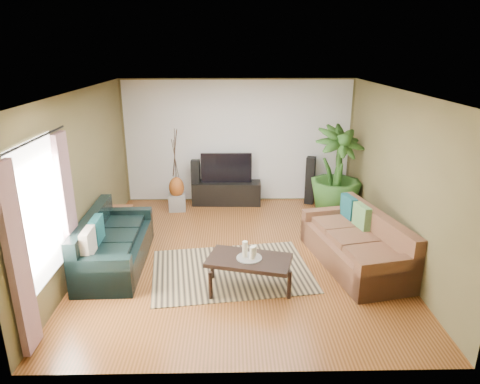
{
  "coord_description": "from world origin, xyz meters",
  "views": [
    {
      "loc": [
        -0.13,
        -6.48,
        3.32
      ],
      "look_at": [
        0.0,
        0.2,
        1.05
      ],
      "focal_mm": 32.0,
      "sensor_mm": 36.0,
      "label": 1
    }
  ],
  "objects_px": {
    "television": "(226,168)",
    "side_table": "(118,222)",
    "tv_stand": "(227,193)",
    "sofa_left": "(115,240)",
    "speaker_right": "(310,180)",
    "potted_plant": "(336,172)",
    "vase": "(176,187)",
    "pedestal": "(177,202)",
    "speaker_left": "(196,182)",
    "sofa_right": "(355,240)",
    "coffee_table": "(249,273)"
  },
  "relations": [
    {
      "from": "sofa_right",
      "to": "speaker_right",
      "type": "distance_m",
      "value": 2.88
    },
    {
      "from": "speaker_right",
      "to": "vase",
      "type": "bearing_deg",
      "value": -153.43
    },
    {
      "from": "sofa_left",
      "to": "speaker_right",
      "type": "relative_size",
      "value": 1.93
    },
    {
      "from": "vase",
      "to": "side_table",
      "type": "xyz_separation_m",
      "value": [
        -0.93,
        -1.26,
        -0.25
      ]
    },
    {
      "from": "tv_stand",
      "to": "side_table",
      "type": "bearing_deg",
      "value": -138.6
    },
    {
      "from": "potted_plant",
      "to": "television",
      "type": "bearing_deg",
      "value": 162.15
    },
    {
      "from": "sofa_left",
      "to": "vase",
      "type": "height_order",
      "value": "sofa_left"
    },
    {
      "from": "speaker_left",
      "to": "speaker_right",
      "type": "bearing_deg",
      "value": 3.26
    },
    {
      "from": "speaker_right",
      "to": "vase",
      "type": "distance_m",
      "value": 2.93
    },
    {
      "from": "sofa_left",
      "to": "speaker_right",
      "type": "distance_m",
      "value": 4.54
    },
    {
      "from": "speaker_left",
      "to": "side_table",
      "type": "relative_size",
      "value": 1.97
    },
    {
      "from": "speaker_left",
      "to": "vase",
      "type": "xyz_separation_m",
      "value": [
        -0.38,
        -0.37,
        0.01
      ]
    },
    {
      "from": "sofa_right",
      "to": "television",
      "type": "bearing_deg",
      "value": -156.99
    },
    {
      "from": "sofa_left",
      "to": "speaker_right",
      "type": "bearing_deg",
      "value": -53.61
    },
    {
      "from": "pedestal",
      "to": "vase",
      "type": "height_order",
      "value": "vase"
    },
    {
      "from": "pedestal",
      "to": "coffee_table",
      "type": "bearing_deg",
      "value": -66.01
    },
    {
      "from": "speaker_left",
      "to": "pedestal",
      "type": "height_order",
      "value": "speaker_left"
    },
    {
      "from": "sofa_right",
      "to": "side_table",
      "type": "height_order",
      "value": "sofa_right"
    },
    {
      "from": "coffee_table",
      "to": "side_table",
      "type": "height_order",
      "value": "side_table"
    },
    {
      "from": "vase",
      "to": "tv_stand",
      "type": "bearing_deg",
      "value": 19.36
    },
    {
      "from": "sofa_right",
      "to": "speaker_right",
      "type": "relative_size",
      "value": 2.01
    },
    {
      "from": "sofa_right",
      "to": "coffee_table",
      "type": "relative_size",
      "value": 1.82
    },
    {
      "from": "potted_plant",
      "to": "pedestal",
      "type": "xyz_separation_m",
      "value": [
        -3.29,
        0.35,
        -0.75
      ]
    },
    {
      "from": "sofa_left",
      "to": "side_table",
      "type": "distance_m",
      "value": 1.21
    },
    {
      "from": "television",
      "to": "speaker_right",
      "type": "bearing_deg",
      "value": 0.0
    },
    {
      "from": "coffee_table",
      "to": "vase",
      "type": "distance_m",
      "value": 3.49
    },
    {
      "from": "speaker_right",
      "to": "sofa_right",
      "type": "bearing_deg",
      "value": -66.6
    },
    {
      "from": "pedestal",
      "to": "potted_plant",
      "type": "bearing_deg",
      "value": -6.05
    },
    {
      "from": "television",
      "to": "speaker_right",
      "type": "height_order",
      "value": "television"
    },
    {
      "from": "coffee_table",
      "to": "television",
      "type": "bearing_deg",
      "value": 111.03
    },
    {
      "from": "television",
      "to": "vase",
      "type": "distance_m",
      "value": 1.16
    },
    {
      "from": "side_table",
      "to": "tv_stand",
      "type": "bearing_deg",
      "value": 39.27
    },
    {
      "from": "sofa_left",
      "to": "television",
      "type": "distance_m",
      "value": 3.31
    },
    {
      "from": "vase",
      "to": "television",
      "type": "bearing_deg",
      "value": 19.36
    },
    {
      "from": "television",
      "to": "vase",
      "type": "bearing_deg",
      "value": -160.64
    },
    {
      "from": "speaker_right",
      "to": "pedestal",
      "type": "relative_size",
      "value": 3.04
    },
    {
      "from": "coffee_table",
      "to": "vase",
      "type": "relative_size",
      "value": 2.62
    },
    {
      "from": "tv_stand",
      "to": "speaker_right",
      "type": "height_order",
      "value": "speaker_right"
    },
    {
      "from": "sofa_right",
      "to": "potted_plant",
      "type": "height_order",
      "value": "potted_plant"
    },
    {
      "from": "tv_stand",
      "to": "television",
      "type": "relative_size",
      "value": 1.36
    },
    {
      "from": "tv_stand",
      "to": "television",
      "type": "bearing_deg",
      "value": 2.13
    },
    {
      "from": "tv_stand",
      "to": "speaker_right",
      "type": "xyz_separation_m",
      "value": [
        1.85,
        0.0,
        0.28
      ]
    },
    {
      "from": "sofa_left",
      "to": "speaker_left",
      "type": "height_order",
      "value": "speaker_left"
    },
    {
      "from": "television",
      "to": "side_table",
      "type": "distance_m",
      "value": 2.63
    },
    {
      "from": "speaker_right",
      "to": "side_table",
      "type": "height_order",
      "value": "speaker_right"
    },
    {
      "from": "pedestal",
      "to": "vase",
      "type": "xyz_separation_m",
      "value": [
        0.0,
        0.0,
        0.33
      ]
    },
    {
      "from": "potted_plant",
      "to": "side_table",
      "type": "relative_size",
      "value": 3.65
    },
    {
      "from": "pedestal",
      "to": "tv_stand",
      "type": "bearing_deg",
      "value": 19.36
    },
    {
      "from": "sofa_right",
      "to": "side_table",
      "type": "distance_m",
      "value": 4.24
    },
    {
      "from": "coffee_table",
      "to": "pedestal",
      "type": "xyz_separation_m",
      "value": [
        -1.41,
        3.18,
        -0.07
      ]
    }
  ]
}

